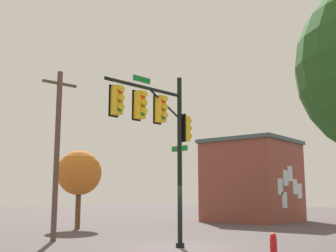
% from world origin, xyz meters
% --- Properties ---
extents(ground_plane, '(120.00, 120.00, 0.00)m').
position_xyz_m(ground_plane, '(0.00, 0.00, 0.00)').
color(ground_plane, '#494141').
extents(signal_pole_assembly, '(4.69, 1.05, 7.19)m').
position_xyz_m(signal_pole_assembly, '(1.21, -0.10, 4.99)').
color(signal_pole_assembly, black).
rests_on(signal_pole_assembly, ground_plane).
extents(utility_pole, '(1.79, 0.43, 8.17)m').
position_xyz_m(utility_pole, '(1.84, -6.03, 4.24)').
color(utility_pole, brown).
rests_on(utility_pole, ground_plane).
extents(fire_hydrant, '(0.33, 0.24, 0.83)m').
position_xyz_m(fire_hydrant, '(0.21, 4.21, 0.41)').
color(fire_hydrant, red).
rests_on(fire_hydrant, ground_plane).
extents(tree_near, '(2.90, 2.90, 5.01)m').
position_xyz_m(tree_near, '(-3.62, -11.00, 3.54)').
color(tree_near, brown).
rests_on(tree_near, ground_plane).
extents(brick_building, '(6.98, 6.61, 6.63)m').
position_xyz_m(brick_building, '(-17.51, -5.73, 3.33)').
color(brick_building, brown).
rests_on(brick_building, ground_plane).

